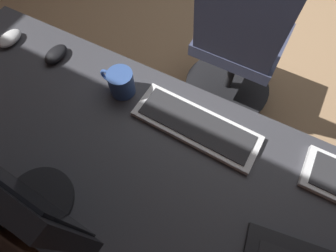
% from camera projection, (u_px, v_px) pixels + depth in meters
% --- Properties ---
extents(floor_plane, '(5.34, 5.34, 0.00)m').
position_uv_depth(floor_plane, '(253.00, 8.00, 2.23)').
color(floor_plane, '#9E7A56').
extents(desk, '(1.92, 0.68, 0.73)m').
position_uv_depth(desk, '(161.00, 179.00, 0.87)').
color(desk, '#38383D').
rests_on(desk, ground).
extents(drawer_pedestal, '(0.40, 0.51, 0.69)m').
position_uv_depth(drawer_pedestal, '(90.00, 168.00, 1.21)').
color(drawer_pedestal, '#38383D').
rests_on(drawer_pedestal, ground).
extents(keyboard_spare, '(0.43, 0.16, 0.02)m').
position_uv_depth(keyboard_spare, '(196.00, 125.00, 0.87)').
color(keyboard_spare, silver).
rests_on(keyboard_spare, desk).
extents(mouse_main, '(0.06, 0.10, 0.03)m').
position_uv_depth(mouse_main, '(56.00, 54.00, 1.00)').
color(mouse_main, black).
rests_on(mouse_main, desk).
extents(mouse_spare, '(0.06, 0.10, 0.03)m').
position_uv_depth(mouse_spare, '(10.00, 38.00, 1.04)').
color(mouse_spare, silver).
rests_on(mouse_spare, desk).
extents(coffee_mug, '(0.13, 0.09, 0.09)m').
position_uv_depth(coffee_mug, '(121.00, 82.00, 0.91)').
color(coffee_mug, '#335193').
rests_on(coffee_mug, desk).
extents(office_chair, '(0.56, 0.56, 0.97)m').
position_uv_depth(office_chair, '(237.00, 49.00, 1.41)').
color(office_chair, '#383D56').
rests_on(office_chair, ground).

